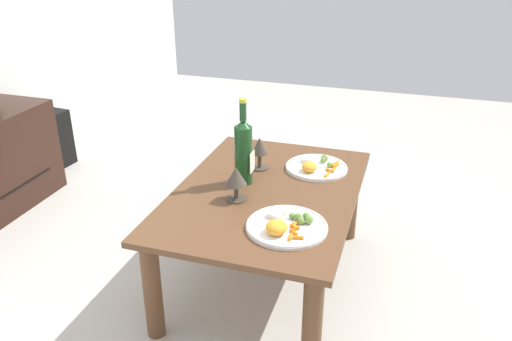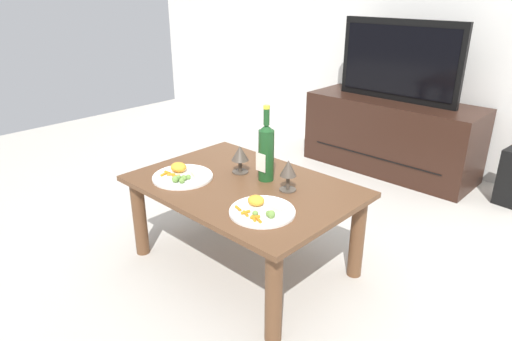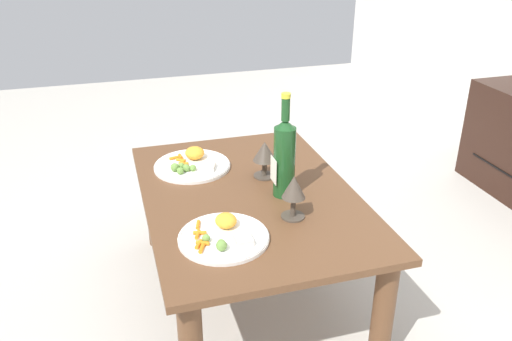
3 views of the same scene
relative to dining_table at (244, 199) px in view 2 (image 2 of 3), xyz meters
name	(u,v)px [view 2 (image 2 of 3)]	position (x,y,z in m)	size (l,w,h in m)	color
ground_plane	(244,263)	(0.00, 0.00, -0.37)	(6.40, 6.40, 0.00)	#B7B2A8
dining_table	(244,199)	(0.00, 0.00, 0.00)	(1.06, 0.74, 0.45)	brown
tv_stand	(391,135)	(-0.10, 1.68, -0.09)	(1.27, 0.48, 0.55)	black
tv_screen	(399,61)	(-0.10, 1.68, 0.47)	(0.91, 0.05, 0.57)	black
wine_bottle	(266,151)	(0.04, 0.11, 0.23)	(0.08, 0.08, 0.37)	#19471E
goblet_left	(240,155)	(-0.11, 0.09, 0.18)	(0.09, 0.09, 0.14)	#473D33
goblet_right	(288,170)	(0.20, 0.09, 0.18)	(0.08, 0.08, 0.15)	#473D33
dinner_plate_left	(182,175)	(-0.27, -0.16, 0.09)	(0.30, 0.30, 0.06)	white
dinner_plate_right	(262,210)	(0.27, -0.16, 0.09)	(0.28, 0.28, 0.05)	white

